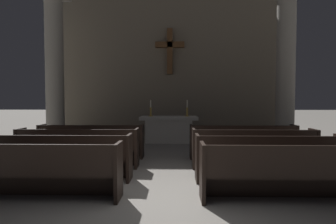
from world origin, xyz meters
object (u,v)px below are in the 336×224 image
column_right_second (286,70)px  altar (169,129)px  candlestick_right (187,111)px  pew_right_row_3 (254,149)px  pew_right_row_1 (292,173)px  pew_right_row_4 (243,142)px  candlestick_left (151,111)px  pew_left_row_4 (92,141)px  pew_left_row_2 (59,157)px  pew_right_row_2 (269,158)px  pew_left_row_1 (32,171)px  pew_left_row_3 (78,148)px  column_left_second (55,71)px

column_right_second → altar: size_ratio=2.59×
candlestick_right → pew_right_row_3: bearing=-70.3°
pew_right_row_1 → column_right_second: bearing=69.9°
pew_right_row_4 → candlestick_left: bearing=134.5°
pew_right_row_3 → candlestick_right: (-1.43, 3.99, 0.73)m
pew_left_row_4 → altar: altar is taller
pew_left_row_2 → pew_right_row_2: same height
column_right_second → altar: (-4.40, 0.01, -2.23)m
pew_right_row_3 → column_right_second: bearing=60.3°
pew_left_row_2 → pew_right_row_3: size_ratio=1.00×
pew_left_row_4 → altar: 3.59m
candlestick_left → candlestick_right: same height
pew_left_row_2 → candlestick_right: size_ratio=4.70×
pew_left_row_1 → column_right_second: size_ratio=0.52×
pew_left_row_4 → pew_right_row_3: size_ratio=1.00×
pew_left_row_3 → pew_right_row_3: size_ratio=1.00×
pew_left_row_4 → pew_right_row_1: size_ratio=1.00×
pew_right_row_1 → column_left_second: column_left_second is taller
pew_right_row_1 → candlestick_left: candlestick_left is taller
pew_right_row_1 → pew_right_row_3: bearing=90.0°
pew_left_row_3 → candlestick_left: size_ratio=4.70×
pew_right_row_4 → candlestick_right: bearing=116.4°
pew_left_row_3 → column_right_second: column_right_second is taller
pew_left_row_3 → column_left_second: column_left_second is taller
pew_left_row_3 → pew_left_row_1: bearing=-90.0°
candlestick_left → pew_left_row_3: bearing=-109.7°
pew_left_row_2 → column_left_second: 6.02m
pew_right_row_3 → pew_right_row_4: size_ratio=1.00×
pew_right_row_4 → candlestick_right: size_ratio=4.70×
column_left_second → altar: column_left_second is taller
candlestick_left → pew_right_row_2: bearing=-61.0°
pew_left_row_4 → pew_right_row_2: bearing=-27.5°
pew_left_row_4 → candlestick_left: 3.30m
pew_right_row_2 → candlestick_left: candlestick_left is taller
pew_right_row_3 → pew_right_row_1: bearing=-90.0°
pew_left_row_1 → pew_left_row_4: size_ratio=1.00×
pew_right_row_1 → candlestick_left: (-2.83, 6.21, 0.73)m
pew_left_row_1 → pew_left_row_3: 2.22m
pew_left_row_1 → altar: altar is taller
pew_left_row_2 → pew_left_row_4: bearing=90.0°
pew_left_row_4 → column_right_second: bearing=23.7°
pew_left_row_4 → candlestick_right: 4.11m
pew_left_row_3 → column_right_second: 7.98m
pew_left_row_4 → pew_left_row_2: bearing=-90.0°
column_left_second → altar: 4.93m
pew_right_row_4 → column_left_second: size_ratio=0.52×
pew_right_row_1 → altar: bearing=108.9°
pew_left_row_4 → pew_right_row_3: (4.26, -1.11, 0.00)m
pew_right_row_3 → candlestick_left: bearing=125.4°
pew_left_row_2 → pew_right_row_1: bearing=-14.6°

